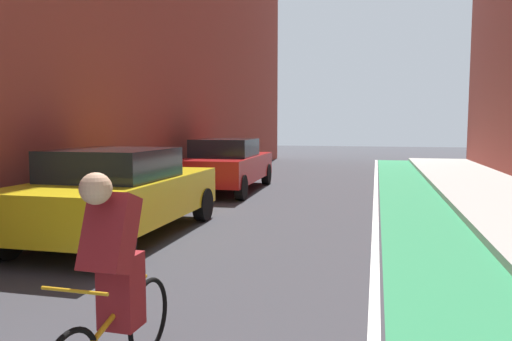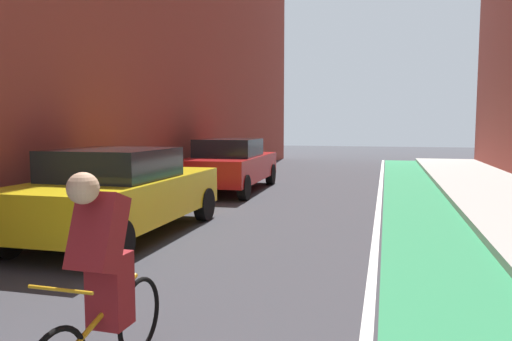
# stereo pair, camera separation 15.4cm
# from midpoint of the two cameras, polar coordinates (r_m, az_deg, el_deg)

# --- Properties ---
(ground_plane) EXTENTS (72.89, 72.89, 0.00)m
(ground_plane) POSITION_cam_midpoint_polar(r_m,az_deg,el_deg) (9.50, 2.36, -6.34)
(ground_plane) COLOR #38383D
(bike_lane_paint) EXTENTS (1.60, 33.13, 0.00)m
(bike_lane_paint) POSITION_cam_midpoint_polar(r_m,az_deg,el_deg) (11.31, 18.07, -4.71)
(bike_lane_paint) COLOR #2D8451
(bike_lane_paint) RESTS_ON ground
(lane_divider_stripe) EXTENTS (0.12, 33.13, 0.00)m
(lane_divider_stripe) POSITION_cam_midpoint_polar(r_m,az_deg,el_deg) (11.28, 13.49, -4.62)
(lane_divider_stripe) COLOR white
(lane_divider_stripe) RESTS_ON ground
(parked_sedan_yellow_cab) EXTENTS (2.04, 4.48, 1.53)m
(parked_sedan_yellow_cab) POSITION_cam_midpoint_polar(r_m,az_deg,el_deg) (8.61, -16.32, -2.45)
(parked_sedan_yellow_cab) COLOR yellow
(parked_sedan_yellow_cab) RESTS_ON ground
(parked_sedan_red) EXTENTS (2.04, 4.65, 1.53)m
(parked_sedan_red) POSITION_cam_midpoint_polar(r_m,az_deg,el_deg) (14.25, -3.75, 0.75)
(parked_sedan_red) COLOR red
(parked_sedan_red) RESTS_ON ground
(cyclist_mid) EXTENTS (0.48, 1.70, 1.60)m
(cyclist_mid) POSITION_cam_midpoint_polar(r_m,az_deg,el_deg) (3.77, -17.52, -12.10)
(cyclist_mid) COLOR black
(cyclist_mid) RESTS_ON ground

